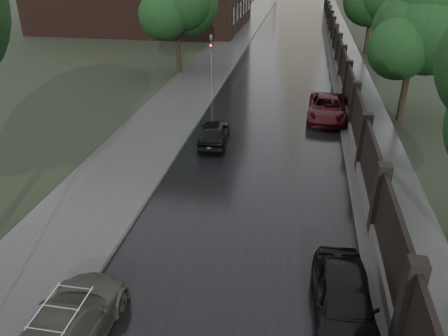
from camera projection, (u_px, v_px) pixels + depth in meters
fence_right at (340, 62)px, 34.38m from camera, size 0.45×75.72×2.70m
tree_left_far at (176, 4)px, 32.66m from camera, size 4.25×4.25×7.39m
tree_right_b at (415, 33)px, 23.35m from camera, size 4.08×4.08×7.01m
traffic_light at (211, 60)px, 28.97m from camera, size 0.16×0.32×4.00m
volga_sedan at (65, 329)px, 10.72m from camera, size 1.89×4.59×1.33m
hatchback_left at (214, 133)px, 22.22m from camera, size 1.75×3.70×1.22m
car_right_near at (344, 300)px, 11.59m from camera, size 1.79×4.05×1.36m
car_right_far at (327, 108)px, 25.54m from camera, size 2.41×4.84×1.32m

